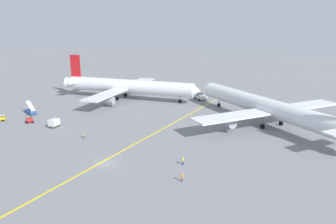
# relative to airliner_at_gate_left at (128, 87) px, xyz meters

# --- Properties ---
(ground_plane) EXTENTS (600.00, 600.00, 0.00)m
(ground_plane) POSITION_rel_airliner_at_gate_left_xyz_m (27.32, -52.70, -4.90)
(ground_plane) COLOR gray
(taxiway_stripe) EXTENTS (9.42, 119.71, 0.01)m
(taxiway_stripe) POSITION_rel_airliner_at_gate_left_xyz_m (26.82, -42.70, -4.90)
(taxiway_stripe) COLOR yellow
(taxiway_stripe) RESTS_ON ground
(airliner_at_gate_left) EXTENTS (56.19, 48.70, 16.23)m
(airliner_at_gate_left) POSITION_rel_airliner_at_gate_left_xyz_m (0.00, 0.00, 0.00)
(airliner_at_gate_left) COLOR silver
(airliner_at_gate_left) RESTS_ON ground
(airliner_being_pushed) EXTENTS (49.64, 42.91, 14.96)m
(airliner_being_pushed) POSITION_rel_airliner_at_gate_left_xyz_m (52.35, -11.41, 0.19)
(airliner_being_pushed) COLOR white
(airliner_being_pushed) RESTS_ON ground
(pushback_tug) EXTENTS (7.25, 6.82, 2.79)m
(pushback_tug) POSITION_rel_airliner_at_gate_left_xyz_m (25.51, 10.85, -3.73)
(pushback_tug) COLOR white
(pushback_tug) RESTS_ON ground
(gse_container_dolly_flat) EXTENTS (2.47, 3.38, 2.15)m
(gse_container_dolly_flat) POSITION_rel_airliner_at_gate_left_xyz_m (-0.21, -38.53, -3.73)
(gse_container_dolly_flat) COLOR slate
(gse_container_dolly_flat) RESTS_ON ground
(gse_stair_truck_yellow) EXTENTS (4.94, 3.46, 4.06)m
(gse_stair_truck_yellow) POSITION_rel_airliner_at_gate_left_xyz_m (-16.72, -31.58, -3.88)
(gse_stair_truck_yellow) COLOR #2D5199
(gse_stair_truck_yellow) RESTS_ON ground
(gse_baggage_cart_near_cluster) EXTENTS (3.13, 2.91, 1.71)m
(gse_baggage_cart_near_cluster) POSITION_rel_airliner_at_gate_left_xyz_m (-18.85, -40.80, -4.04)
(gse_baggage_cart_near_cluster) COLOR gold
(gse_baggage_cart_near_cluster) RESTS_ON ground
(gse_gpu_cart_small) EXTENTS (2.47, 2.63, 1.90)m
(gse_gpu_cart_small) POSITION_rel_airliner_at_gate_left_xyz_m (-9.62, -38.58, -4.11)
(gse_gpu_cart_small) COLOR red
(gse_gpu_cart_small) RESTS_ON ground
(ground_crew_wing_walker_right) EXTENTS (0.48, 0.36, 1.61)m
(ground_crew_wing_walker_right) POSITION_rel_airliner_at_gate_left_xyz_m (44.26, -53.40, -4.07)
(ground_crew_wing_walker_right) COLOR #4C4C51
(ground_crew_wing_walker_right) RESTS_ON ground
(ground_crew_ramp_agent_by_cones) EXTENTS (0.36, 0.36, 1.69)m
(ground_crew_ramp_agent_by_cones) POSITION_rel_airliner_at_gate_left_xyz_m (41.69, -46.69, -4.02)
(ground_crew_ramp_agent_by_cones) COLOR #2D3351
(ground_crew_ramp_agent_by_cones) RESTS_ON ground
(ground_crew_marshaller_foreground) EXTENTS (0.44, 0.39, 1.70)m
(ground_crew_marshaller_foreground) POSITION_rel_airliner_at_gate_left_xyz_m (13.46, -42.64, -4.02)
(ground_crew_marshaller_foreground) COLOR #4C4C51
(ground_crew_marshaller_foreground) RESTS_ON ground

